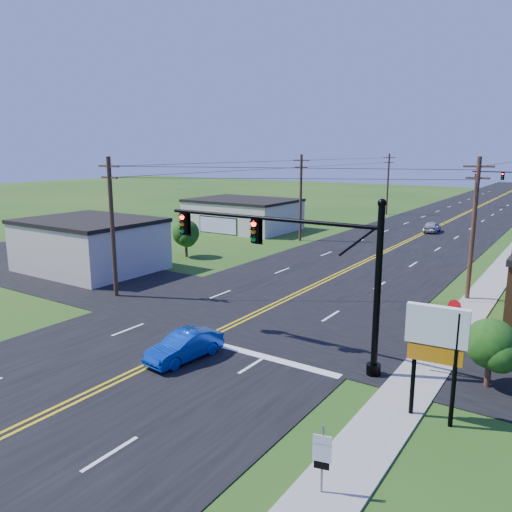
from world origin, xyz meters
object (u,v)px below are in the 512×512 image
Objects in this scene: blue_car at (184,347)px; stop_sign at (454,311)px; signal_mast_main at (284,254)px; signal_mast_far at (508,181)px; route_sign at (322,455)px.

blue_car is 1.84× the size of stop_sign.
signal_mast_main reaches higher than blue_car.
signal_mast_main is 72.00m from signal_mast_far.
route_sign is (9.23, -4.79, 0.59)m from blue_car.
stop_sign is (0.29, 14.25, 0.27)m from route_sign.
signal_mast_far reaches higher than stop_sign.
route_sign is at bearing -53.31° from signal_mast_main.
route_sign is at bearing -20.59° from blue_car.
stop_sign is at bearing 51.64° from blue_car.
stop_sign is at bearing 73.98° from route_sign.
stop_sign reaches higher than blue_car.
stop_sign is (6.27, 6.24, -3.25)m from signal_mast_main.
signal_mast_main is 6.17m from blue_car.
signal_mast_main is 1.03× the size of signal_mast_far.
route_sign reaches higher than blue_car.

